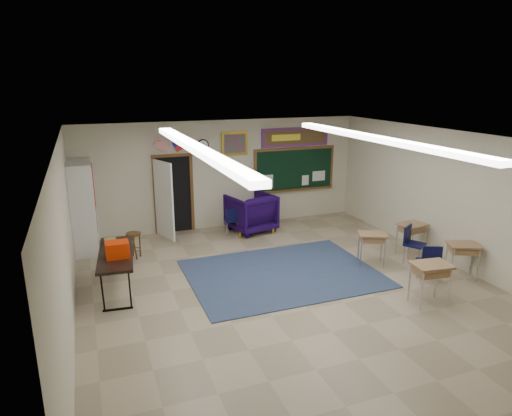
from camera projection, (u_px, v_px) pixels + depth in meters
name	position (u px, v px, depth m)	size (l,w,h in m)	color
floor	(290.00, 291.00, 9.08)	(9.00, 9.00, 0.00)	gray
back_wall	(223.00, 174.00, 12.72)	(8.00, 0.04, 3.00)	#BEB79A
front_wall	(480.00, 340.00, 4.62)	(8.00, 0.04, 3.00)	#BEB79A
left_wall	(65.00, 245.00, 7.30)	(0.04, 9.00, 3.00)	#BEB79A
right_wall	(456.00, 200.00, 10.04)	(0.04, 9.00, 3.00)	#BEB79A
ceiling	(293.00, 140.00, 8.26)	(8.00, 9.00, 0.04)	silver
area_rug	(282.00, 273.00, 9.86)	(4.00, 3.00, 0.02)	#2D3956
fluorescent_strips	(293.00, 143.00, 8.28)	(3.86, 6.00, 0.10)	white
doorway	(171.00, 196.00, 12.19)	(1.10, 0.89, 2.16)	black
chalkboard	(295.00, 171.00, 13.45)	(2.55, 0.14, 1.30)	brown
bulletin_board	(295.00, 137.00, 13.18)	(2.10, 0.05, 0.55)	#AB140E
framed_art_print	(235.00, 144.00, 12.58)	(0.75, 0.05, 0.65)	#A88420
wall_clock	(203.00, 145.00, 12.27)	(0.32, 0.05, 0.32)	black
wall_flags	(171.00, 142.00, 11.92)	(1.16, 0.06, 0.70)	red
storage_cabinet	(83.00, 207.00, 10.97)	(0.59, 1.25, 2.20)	silver
wingback_armchair	(251.00, 213.00, 12.54)	(1.12, 1.15, 1.05)	#140431
student_chair_reading	(231.00, 221.00, 12.30)	(0.37, 0.37, 0.75)	black
student_chair_desk_a	(428.00, 263.00, 9.33)	(0.43, 0.43, 0.86)	black
student_chair_desk_b	(415.00, 245.00, 10.31)	(0.43, 0.43, 0.87)	black
student_desk_front_left	(372.00, 247.00, 10.26)	(0.75, 0.68, 0.74)	#996C47
student_desk_front_right	(411.00, 237.00, 10.86)	(0.70, 0.56, 0.77)	#996C47
student_desk_back_left	(430.00, 282.00, 8.41)	(0.74, 0.59, 0.81)	#996C47
student_desk_back_right	(462.00, 259.00, 9.57)	(0.77, 0.69, 0.76)	#996C47
folding_table	(117.00, 270.00, 8.98)	(0.83, 1.99, 1.10)	black
wooden_stool	(134.00, 245.00, 10.68)	(0.35, 0.35, 0.61)	#4A2B16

